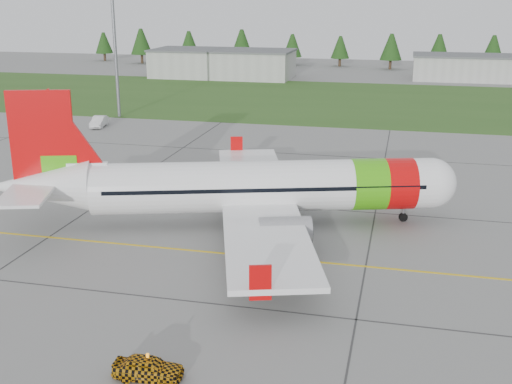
# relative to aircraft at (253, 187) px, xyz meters

# --- Properties ---
(ground) EXTENTS (320.00, 320.00, 0.00)m
(ground) POSITION_rel_aircraft_xyz_m (-0.19, -14.61, -3.30)
(ground) COLOR gray
(ground) RESTS_ON ground
(aircraft) EXTENTS (36.79, 34.78, 11.45)m
(aircraft) POSITION_rel_aircraft_xyz_m (0.00, 0.00, 0.00)
(aircraft) COLOR white
(aircraft) RESTS_ON ground
(follow_me_car) EXTENTS (1.32, 1.52, 3.59)m
(follow_me_car) POSITION_rel_aircraft_xyz_m (0.15, -23.14, -1.51)
(follow_me_car) COLOR orange
(follow_me_car) RESTS_ON ground
(service_van) EXTENTS (1.95, 1.87, 4.78)m
(service_van) POSITION_rel_aircraft_xyz_m (-31.54, 35.11, -0.91)
(service_van) COLOR silver
(service_van) RESTS_ON ground
(grass_strip) EXTENTS (320.00, 50.00, 0.03)m
(grass_strip) POSITION_rel_aircraft_xyz_m (-0.19, 67.39, -3.29)
(grass_strip) COLOR #30561E
(grass_strip) RESTS_ON ground
(taxi_guideline) EXTENTS (120.00, 0.25, 0.02)m
(taxi_guideline) POSITION_rel_aircraft_xyz_m (-0.19, -6.61, -3.29)
(taxi_guideline) COLOR gold
(taxi_guideline) RESTS_ON ground
(hangar_west) EXTENTS (32.00, 14.00, 6.00)m
(hangar_west) POSITION_rel_aircraft_xyz_m (-30.19, 95.39, -0.30)
(hangar_west) COLOR #A8A8A3
(hangar_west) RESTS_ON ground
(hangar_east) EXTENTS (24.00, 12.00, 5.20)m
(hangar_east) POSITION_rel_aircraft_xyz_m (24.81, 103.39, -0.70)
(hangar_east) COLOR #A8A8A3
(hangar_east) RESTS_ON ground
(floodlight_mast) EXTENTS (0.50, 0.50, 20.00)m
(floodlight_mast) POSITION_rel_aircraft_xyz_m (-32.19, 43.39, 6.70)
(floodlight_mast) COLOR slate
(floodlight_mast) RESTS_ON ground
(treeline) EXTENTS (160.00, 8.00, 10.00)m
(treeline) POSITION_rel_aircraft_xyz_m (-0.19, 123.39, 1.70)
(treeline) COLOR #1C3F14
(treeline) RESTS_ON ground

